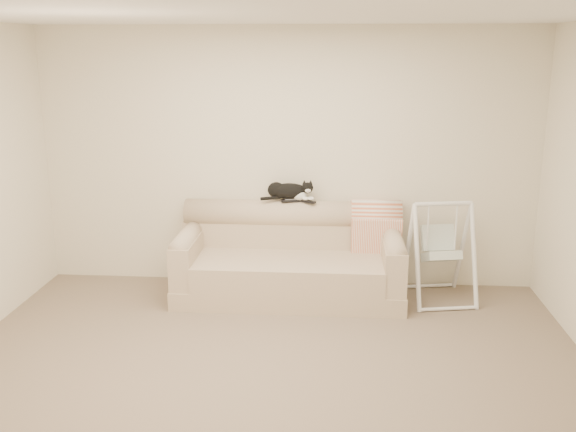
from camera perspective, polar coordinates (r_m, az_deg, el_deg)
The scene contains 8 objects.
ground_plane at distance 4.99m, azimuth -1.82°, elevation -13.79°, with size 5.00×5.00×0.00m, color #715F4E.
room_shell at distance 4.47m, azimuth -1.98°, elevation 3.69°, with size 5.04×4.04×2.60m.
sofa at distance 6.32m, azimuth 0.19°, elevation -4.00°, with size 2.20×0.93×0.90m.
remote_a at distance 6.38m, azimuth 0.20°, elevation 1.39°, with size 0.19×0.09×0.03m.
remote_b at distance 6.35m, azimuth 1.77°, elevation 1.30°, with size 0.17×0.14×0.02m.
tuxedo_cat at distance 6.39m, azimuth 0.09°, elevation 2.24°, with size 0.53×0.22×0.21m.
throw_blanket at distance 6.43m, azimuth 7.84°, elevation -0.33°, with size 0.49×0.38×0.58m.
baby_swing at distance 6.34m, azimuth 13.37°, elevation -3.03°, with size 0.70×0.74×0.99m.
Camera 1 is at (0.48, -4.36, 2.38)m, focal length 40.00 mm.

